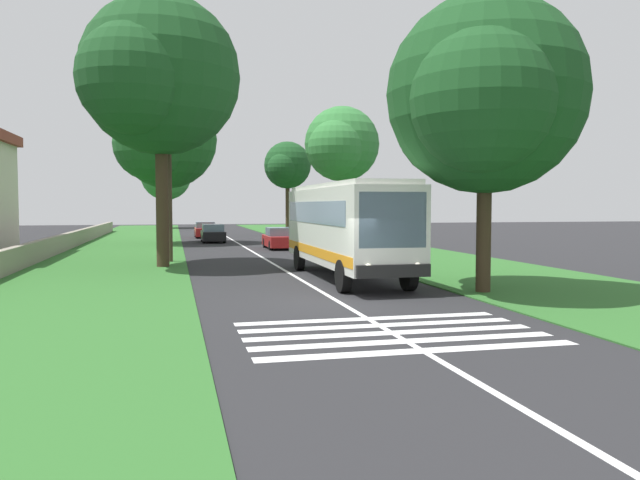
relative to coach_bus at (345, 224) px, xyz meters
The scene contains 17 objects.
ground 6.71m from the coach_bus, 163.57° to the left, with size 160.00×160.00×0.00m, color #262628.
grass_verge_left 13.55m from the coach_bus, 48.34° to the left, with size 120.00×8.00×0.04m, color #2D6628.
grass_verge_right 11.16m from the coach_bus, 35.73° to the right, with size 120.00×8.00×0.04m, color #2D6628.
centre_line 9.33m from the coach_bus, 11.44° to the left, with size 110.00×0.16×0.01m, color silver.
coach_bus is the anchor object (origin of this frame).
zebra_crossing 10.81m from the coach_bus, behind, with size 4.05×6.80×0.01m.
trailing_car_0 17.41m from the coach_bus, ahead, with size 4.30×1.78×1.43m.
trailing_car_1 26.17m from the coach_bus, ahead, with size 4.30×1.78×1.43m.
trailing_car_2 33.37m from the coach_bus, ahead, with size 4.30×1.78×1.43m.
roadside_tree_left_0 26.09m from the coach_bus, 16.57° to the left, with size 8.89×7.50×11.57m.
roadside_tree_left_1 58.23m from the coach_bus, ahead, with size 7.18×6.27×9.82m.
roadside_tree_left_2 11.70m from the coach_bus, 48.65° to the left, with size 9.10×7.34×12.53m.
roadside_tree_right_0 36.40m from the coach_bus, ahead, with size 5.59×4.54×9.02m.
roadside_tree_right_1 7.13m from the coach_bus, 146.50° to the right, with size 8.06×6.48×9.71m.
roadside_tree_right_2 18.32m from the coach_bus, 14.33° to the right, with size 6.29×5.12×9.54m.
utility_pole 11.31m from the coach_bus, 37.49° to the left, with size 0.24×1.40×7.92m.
roadside_wall 19.37m from the coach_bus, 43.96° to the left, with size 70.00×0.40×1.05m, color gray.
Camera 1 is at (-17.59, 4.80, 2.89)m, focal length 34.95 mm.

